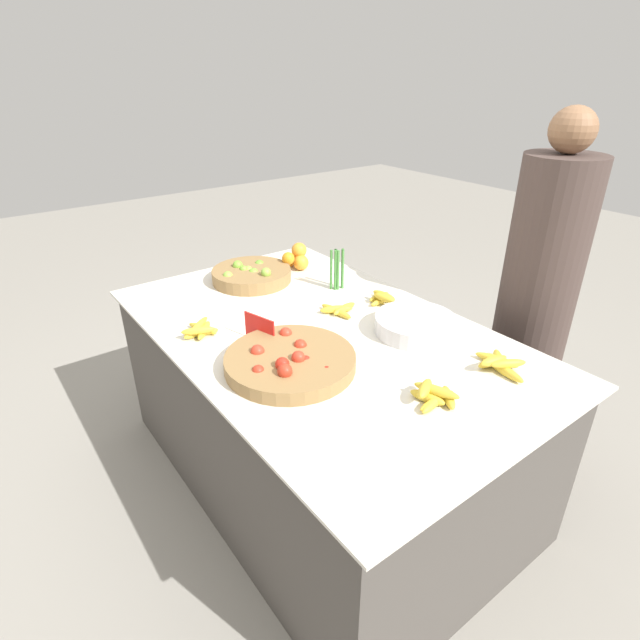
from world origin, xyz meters
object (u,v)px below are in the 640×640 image
(lime_bowl, at_px, (251,275))
(tomato_basket, at_px, (290,361))
(vendor_person, at_px, (533,314))
(price_sign, at_px, (260,329))
(metal_bowl, at_px, (415,325))

(lime_bowl, distance_m, tomato_basket, 0.84)
(lime_bowl, height_order, vendor_person, vendor_person)
(tomato_basket, relative_size, vendor_person, 0.29)
(price_sign, bearing_deg, vendor_person, 51.18)
(lime_bowl, relative_size, vendor_person, 0.24)
(tomato_basket, xyz_separation_m, vendor_person, (0.25, 1.14, -0.05))
(tomato_basket, relative_size, metal_bowl, 1.42)
(lime_bowl, relative_size, price_sign, 2.66)
(lime_bowl, height_order, metal_bowl, lime_bowl)
(metal_bowl, distance_m, price_sign, 0.62)
(metal_bowl, height_order, price_sign, price_sign)
(tomato_basket, bearing_deg, lime_bowl, 159.43)
(lime_bowl, distance_m, metal_bowl, 0.91)
(lime_bowl, bearing_deg, vendor_person, 38.98)
(price_sign, xyz_separation_m, vendor_person, (0.48, 1.13, -0.08))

